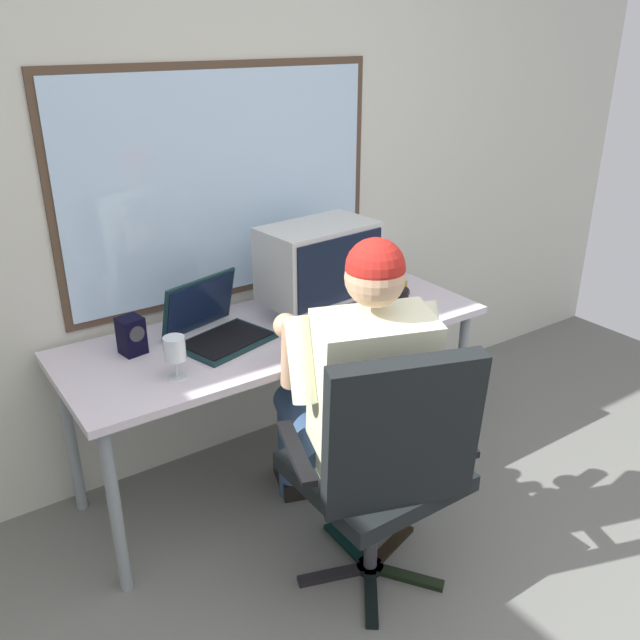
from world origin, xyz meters
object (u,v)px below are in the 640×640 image
(desk, at_px, (278,342))
(crt_monitor, at_px, (319,263))
(person_seated, at_px, (357,393))
(laptop, at_px, (214,324))
(wine_glass, at_px, (175,351))
(coffee_mug, at_px, (399,300))
(office_chair, at_px, (386,460))
(book_stack, at_px, (385,288))
(desk_speaker, at_px, (132,336))

(desk, height_order, crt_monitor, crt_monitor)
(person_seated, bearing_deg, laptop, 114.11)
(wine_glass, distance_m, coffee_mug, 1.03)
(office_chair, bearing_deg, coffee_mug, 47.33)
(office_chair, bearing_deg, book_stack, 50.92)
(laptop, relative_size, wine_glass, 2.65)
(wine_glass, bearing_deg, desk, 17.28)
(desk, relative_size, book_stack, 8.68)
(wine_glass, bearing_deg, coffee_mug, 0.56)
(laptop, relative_size, desk_speaker, 2.88)
(crt_monitor, distance_m, coffee_mug, 0.39)
(wine_glass, xyz_separation_m, desk_speaker, (-0.06, 0.27, -0.03))
(person_seated, bearing_deg, desk_speaker, 131.56)
(wine_glass, distance_m, book_stack, 1.14)
(office_chair, distance_m, wine_glass, 0.81)
(book_stack, xyz_separation_m, coffee_mug, (-0.09, -0.20, 0.03))
(crt_monitor, xyz_separation_m, laptop, (-0.48, 0.03, -0.17))
(crt_monitor, bearing_deg, book_stack, 3.21)
(book_stack, distance_m, coffee_mug, 0.22)
(crt_monitor, relative_size, laptop, 1.20)
(wine_glass, bearing_deg, laptop, 40.27)
(crt_monitor, distance_m, laptop, 0.51)
(person_seated, distance_m, desk_speaker, 0.87)
(coffee_mug, bearing_deg, person_seated, -143.48)
(wine_glass, height_order, coffee_mug, wine_glass)
(book_stack, bearing_deg, coffee_mug, -114.59)
(laptop, bearing_deg, book_stack, -0.32)
(desk, xyz_separation_m, book_stack, (0.61, 0.05, 0.09))
(person_seated, bearing_deg, coffee_mug, 36.52)
(office_chair, height_order, desk_speaker, office_chair)
(desk_speaker, bearing_deg, coffee_mug, -13.69)
(desk_speaker, distance_m, book_stack, 1.18)
(office_chair, distance_m, crt_monitor, 0.95)
(laptop, height_order, coffee_mug, laptop)
(person_seated, distance_m, laptop, 0.65)
(laptop, height_order, desk_speaker, laptop)
(desk_speaker, relative_size, book_stack, 0.71)
(book_stack, bearing_deg, office_chair, -129.08)
(desk, height_order, wine_glass, wine_glass)
(wine_glass, relative_size, book_stack, 0.77)
(laptop, xyz_separation_m, coffee_mug, (0.77, -0.20, -0.01))
(person_seated, bearing_deg, book_stack, 43.77)
(desk_speaker, bearing_deg, book_stack, -3.18)
(crt_monitor, bearing_deg, office_chair, -109.91)
(laptop, height_order, wine_glass, laptop)
(laptop, distance_m, wine_glass, 0.33)
(person_seated, distance_m, wine_glass, 0.65)
(wine_glass, relative_size, desk_speaker, 1.09)
(office_chair, xyz_separation_m, person_seated, (0.08, 0.26, 0.10))
(desk, xyz_separation_m, office_chair, (-0.08, -0.79, -0.09))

